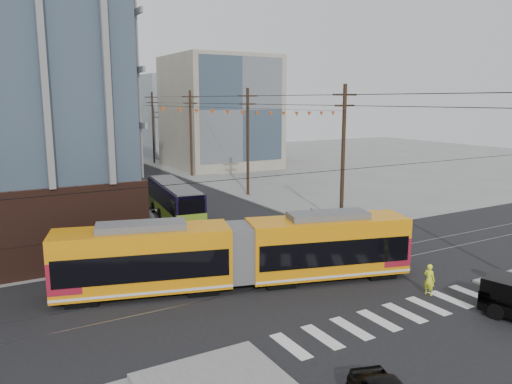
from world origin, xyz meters
TOP-DOWN VIEW (x-y plane):
  - ground at (0.00, 0.00)m, footprint 160.00×160.00m
  - bg_bldg_ne_near at (16.00, 48.00)m, footprint 14.00×14.00m
  - bg_bldg_ne_far at (18.00, 68.00)m, footprint 16.00×16.00m
  - utility_pole_far at (8.50, 56.00)m, footprint 0.30×0.30m
  - streetcar at (-4.26, 3.95)m, footprint 18.83×7.76m
  - city_bus at (-1.74, 20.19)m, footprint 3.66×11.01m
  - parked_car_silver at (-5.72, 14.22)m, footprint 2.05×4.34m
  - parked_car_white at (-5.00, 20.68)m, footprint 2.35×5.18m
  - parked_car_grey at (-5.06, 23.30)m, footprint 2.42×4.52m
  - pedestrian at (3.55, -2.00)m, footprint 0.49×0.66m
  - jersey_barrier at (8.30, 13.28)m, footprint 1.97×3.86m

SIDE VIEW (x-z plane):
  - ground at x=0.00m, z-range 0.00..0.00m
  - jersey_barrier at x=8.30m, z-range 0.00..0.76m
  - parked_car_grey at x=-5.06m, z-range 0.00..1.21m
  - parked_car_silver at x=-5.72m, z-range 0.00..1.37m
  - parked_car_white at x=-5.00m, z-range 0.00..1.47m
  - pedestrian at x=3.55m, z-range 0.00..1.64m
  - city_bus at x=-1.74m, z-range 0.00..3.06m
  - streetcar at x=-4.26m, z-range 0.00..3.63m
  - utility_pole_far at x=8.50m, z-range 0.00..11.00m
  - bg_bldg_ne_far at x=18.00m, z-range 0.00..14.00m
  - bg_bldg_ne_near at x=16.00m, z-range 0.00..16.00m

